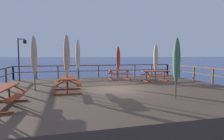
# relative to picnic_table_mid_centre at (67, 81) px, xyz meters

# --- Properties ---
(ground_plane) EXTENTS (600.00, 600.00, 0.00)m
(ground_plane) POSITION_rel_picnic_table_mid_centre_xyz_m (2.73, 0.42, -1.37)
(ground_plane) COLOR navy
(wooden_deck) EXTENTS (13.77, 11.55, 0.81)m
(wooden_deck) POSITION_rel_picnic_table_mid_centre_xyz_m (2.73, 0.42, -0.96)
(wooden_deck) COLOR brown
(wooden_deck) RESTS_ON ground
(railing_waterside_far) EXTENTS (13.57, 0.10, 1.09)m
(railing_waterside_far) POSITION_rel_picnic_table_mid_centre_xyz_m (2.73, 6.04, 0.19)
(railing_waterside_far) COLOR brown
(railing_waterside_far) RESTS_ON wooden_deck
(railing_side_right) EXTENTS (0.10, 11.35, 1.09)m
(railing_side_right) POSITION_rel_picnic_table_mid_centre_xyz_m (9.47, 0.42, 0.19)
(railing_side_right) COLOR brown
(railing_side_right) RESTS_ON wooden_deck
(picnic_table_mid_centre) EXTENTS (1.47, 1.84, 0.78)m
(picnic_table_mid_centre) POSITION_rel_picnic_table_mid_centre_xyz_m (0.00, 0.00, 0.00)
(picnic_table_mid_centre) COLOR #993819
(picnic_table_mid_centre) RESTS_ON wooden_deck
(picnic_table_mid_right) EXTENTS (1.54, 2.21, 0.78)m
(picnic_table_mid_right) POSITION_rel_picnic_table_mid_centre_xyz_m (-2.42, -2.39, 0.01)
(picnic_table_mid_right) COLOR #993819
(picnic_table_mid_right) RESTS_ON wooden_deck
(picnic_table_front_right) EXTENTS (1.82, 1.49, 0.78)m
(picnic_table_front_right) POSITION_rel_picnic_table_mid_centre_xyz_m (4.12, 4.35, -0.00)
(picnic_table_front_right) COLOR #993819
(picnic_table_front_right) RESTS_ON wooden_deck
(picnic_table_back_left) EXTENTS (2.04, 1.56, 0.78)m
(picnic_table_back_left) POSITION_rel_picnic_table_mid_centre_xyz_m (6.44, 2.63, 0.00)
(picnic_table_back_left) COLOR #993819
(picnic_table_back_left) RESTS_ON wooden_deck
(patio_umbrella_tall_mid_left) EXTENTS (0.32, 0.32, 2.97)m
(patio_umbrella_tall_mid_left) POSITION_rel_picnic_table_mid_centre_xyz_m (-0.01, -0.01, 1.34)
(patio_umbrella_tall_mid_left) COLOR #4C3828
(patio_umbrella_tall_mid_left) RESTS_ON wooden_deck
(patio_umbrella_tall_back_left) EXTENTS (0.32, 0.32, 3.02)m
(patio_umbrella_tall_back_left) POSITION_rel_picnic_table_mid_centre_xyz_m (0.80, 3.47, 1.36)
(patio_umbrella_tall_back_left) COLOR #4C3828
(patio_umbrella_tall_back_left) RESTS_ON wooden_deck
(patio_umbrella_short_front) EXTENTS (0.32, 0.32, 2.64)m
(patio_umbrella_short_front) POSITION_rel_picnic_table_mid_centre_xyz_m (4.04, 4.40, 1.13)
(patio_umbrella_short_front) COLOR #4C3828
(patio_umbrella_short_front) RESTS_ON wooden_deck
(patio_umbrella_tall_mid_right) EXTENTS (0.32, 0.32, 2.78)m
(patio_umbrella_tall_mid_right) POSITION_rel_picnic_table_mid_centre_xyz_m (6.37, 2.56, 1.22)
(patio_umbrella_tall_mid_right) COLOR #4C3828
(patio_umbrella_tall_mid_right) RESTS_ON wooden_deck
(patio_umbrella_short_back) EXTENTS (0.32, 0.32, 2.67)m
(patio_umbrella_short_back) POSITION_rel_picnic_table_mid_centre_xyz_m (4.58, -2.77, 1.14)
(patio_umbrella_short_back) COLOR #4C3828
(patio_umbrella_short_back) RESTS_ON wooden_deck
(patio_umbrella_tall_back_right) EXTENTS (0.32, 0.32, 2.96)m
(patio_umbrella_tall_back_right) POSITION_rel_picnic_table_mid_centre_xyz_m (-1.69, 0.75, 1.33)
(patio_umbrella_tall_back_right) COLOR #4C3828
(patio_umbrella_tall_back_right) RESTS_ON wooden_deck
(lamp_post_hooked) EXTENTS (0.66, 0.35, 3.20)m
(lamp_post_hooked) POSITION_rel_picnic_table_mid_centre_xyz_m (-3.27, 5.42, 1.56)
(lamp_post_hooked) COLOR black
(lamp_post_hooked) RESTS_ON wooden_deck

